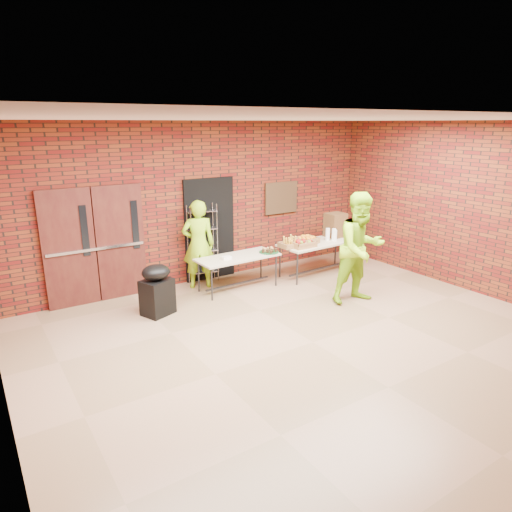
{
  "coord_description": "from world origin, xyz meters",
  "views": [
    {
      "loc": [
        -4.09,
        -4.71,
        3.15
      ],
      "look_at": [
        -0.11,
        1.4,
        1.02
      ],
      "focal_mm": 32.0,
      "sensor_mm": 36.0,
      "label": 1
    }
  ],
  "objects_px": {
    "volunteer_woman": "(198,244)",
    "volunteer_man": "(361,248)",
    "coffee_dispenser": "(335,225)",
    "wire_rack": "(203,244)",
    "table_left": "(238,259)",
    "table_right": "(318,245)",
    "covered_grill": "(157,290)"
  },
  "relations": [
    {
      "from": "volunteer_woman",
      "to": "volunteer_man",
      "type": "distance_m",
      "value": 3.09
    },
    {
      "from": "coffee_dispenser",
      "to": "wire_rack",
      "type": "bearing_deg",
      "value": 165.4
    },
    {
      "from": "table_left",
      "to": "volunteer_woman",
      "type": "xyz_separation_m",
      "value": [
        -0.58,
        0.51,
        0.26
      ]
    },
    {
      "from": "table_right",
      "to": "covered_grill",
      "type": "bearing_deg",
      "value": 179.49
    },
    {
      "from": "coffee_dispenser",
      "to": "volunteer_man",
      "type": "height_order",
      "value": "volunteer_man"
    },
    {
      "from": "table_left",
      "to": "volunteer_man",
      "type": "bearing_deg",
      "value": -51.02
    },
    {
      "from": "table_right",
      "to": "coffee_dispenser",
      "type": "height_order",
      "value": "coffee_dispenser"
    },
    {
      "from": "wire_rack",
      "to": "volunteer_man",
      "type": "xyz_separation_m",
      "value": [
        1.89,
        -2.48,
        0.2
      ]
    },
    {
      "from": "table_left",
      "to": "covered_grill",
      "type": "bearing_deg",
      "value": -171.71
    },
    {
      "from": "volunteer_man",
      "to": "table_right",
      "type": "bearing_deg",
      "value": 84.19
    },
    {
      "from": "wire_rack",
      "to": "table_right",
      "type": "height_order",
      "value": "wire_rack"
    },
    {
      "from": "coffee_dispenser",
      "to": "table_right",
      "type": "bearing_deg",
      "value": -165.77
    },
    {
      "from": "wire_rack",
      "to": "volunteer_man",
      "type": "height_order",
      "value": "volunteer_man"
    },
    {
      "from": "wire_rack",
      "to": "volunteer_woman",
      "type": "bearing_deg",
      "value": -121.08
    },
    {
      "from": "table_right",
      "to": "wire_rack",
      "type": "bearing_deg",
      "value": 155.48
    },
    {
      "from": "table_right",
      "to": "volunteer_man",
      "type": "distance_m",
      "value": 1.66
    },
    {
      "from": "table_right",
      "to": "table_left",
      "type": "bearing_deg",
      "value": 172.05
    },
    {
      "from": "coffee_dispenser",
      "to": "volunteer_woman",
      "type": "distance_m",
      "value": 3.13
    },
    {
      "from": "volunteer_woman",
      "to": "covered_grill",
      "type": "bearing_deg",
      "value": 54.88
    },
    {
      "from": "covered_grill",
      "to": "volunteer_woman",
      "type": "bearing_deg",
      "value": 13.2
    },
    {
      "from": "wire_rack",
      "to": "covered_grill",
      "type": "distance_m",
      "value": 1.79
    },
    {
      "from": "wire_rack",
      "to": "volunteer_man",
      "type": "distance_m",
      "value": 3.13
    },
    {
      "from": "coffee_dispenser",
      "to": "volunteer_man",
      "type": "xyz_separation_m",
      "value": [
        -0.99,
        -1.73,
        0.01
      ]
    },
    {
      "from": "covered_grill",
      "to": "volunteer_man",
      "type": "xyz_separation_m",
      "value": [
        3.3,
        -1.43,
        0.56
      ]
    },
    {
      "from": "covered_grill",
      "to": "coffee_dispenser",
      "type": "bearing_deg",
      "value": -17.42
    },
    {
      "from": "table_left",
      "to": "table_right",
      "type": "bearing_deg",
      "value": -6.94
    },
    {
      "from": "covered_grill",
      "to": "volunteer_man",
      "type": "bearing_deg",
      "value": -44.92
    },
    {
      "from": "wire_rack",
      "to": "coffee_dispenser",
      "type": "height_order",
      "value": "wire_rack"
    },
    {
      "from": "table_left",
      "to": "volunteer_man",
      "type": "distance_m",
      "value": 2.34
    },
    {
      "from": "coffee_dispenser",
      "to": "volunteer_woman",
      "type": "xyz_separation_m",
      "value": [
        -3.08,
        0.53,
        -0.12
      ]
    },
    {
      "from": "table_left",
      "to": "wire_rack",
      "type": "bearing_deg",
      "value": 115.61
    },
    {
      "from": "covered_grill",
      "to": "volunteer_man",
      "type": "height_order",
      "value": "volunteer_man"
    }
  ]
}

